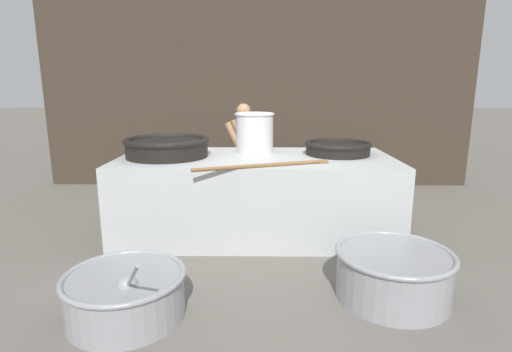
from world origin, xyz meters
name	(u,v)px	position (x,y,z in m)	size (l,w,h in m)	color
ground_plane	(256,232)	(0.00, 0.00, 0.00)	(60.00, 60.00, 0.00)	#666059
back_wall	(258,64)	(0.00, 2.56, 2.17)	(7.62, 0.24, 4.34)	#382D23
hearth_platform	(256,195)	(0.00, 0.00, 0.48)	(3.27, 1.49, 0.96)	#B2B7B7
giant_wok_near	(167,146)	(-1.06, -0.02, 1.08)	(1.00, 1.00, 0.23)	black
giant_wok_far	(338,148)	(1.01, 0.16, 1.04)	(0.81, 0.81, 0.16)	black
stock_pot	(255,132)	(-0.02, 0.32, 1.22)	(0.50, 0.50, 0.50)	silver
stirring_paddle	(269,165)	(0.14, -0.62, 0.97)	(1.44, 0.58, 0.04)	brown
cook	(243,151)	(-0.21, 1.24, 0.83)	(0.38, 0.58, 1.54)	#9E7551
prep_bowl_vegetables	(125,293)	(-1.00, -1.90, 0.21)	(0.95, 1.16, 0.76)	gray
prep_bowl_meat	(393,272)	(1.19, -1.58, 0.24)	(0.99, 0.99, 0.43)	gray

